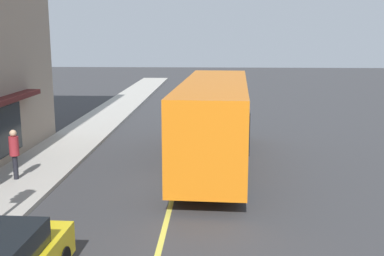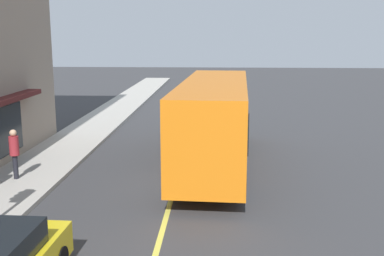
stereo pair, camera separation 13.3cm
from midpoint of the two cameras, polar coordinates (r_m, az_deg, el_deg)
name	(u,v)px [view 2 (the right image)]	position (r m, az deg, el deg)	size (l,w,h in m)	color
ground	(175,187)	(16.79, -1.90, -7.21)	(120.00, 120.00, 0.00)	#38383A
sidewalk	(19,183)	(18.13, -20.04, -6.25)	(80.00, 2.88, 0.15)	#B2ADA3
lane_centre_stripe	(175,187)	(16.79, -1.90, -7.20)	(36.00, 0.16, 0.01)	#D8D14C
bus	(215,119)	(18.95, 2.95, 1.13)	(11.24, 3.05, 3.50)	orange
pedestrian_waiting	(14,149)	(18.11, -20.54, -2.41)	(0.34, 0.34, 1.83)	black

